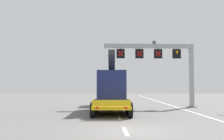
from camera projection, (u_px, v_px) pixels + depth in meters
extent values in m
plane|color=slate|center=(131.00, 130.00, 13.74)|extent=(112.00, 112.00, 0.00)
cube|color=silver|center=(125.00, 131.00, 13.44)|extent=(0.20, 2.60, 0.01)
cube|color=silver|center=(119.00, 117.00, 19.13)|extent=(0.20, 2.60, 0.01)
cube|color=silver|center=(116.00, 110.00, 24.83)|extent=(0.20, 2.60, 0.01)
cube|color=silver|center=(113.00, 105.00, 30.52)|extent=(0.20, 2.60, 0.01)
cube|color=silver|center=(112.00, 102.00, 36.22)|extent=(0.20, 2.60, 0.01)
cube|color=silver|center=(111.00, 99.00, 41.91)|extent=(0.20, 2.60, 0.01)
cube|color=silver|center=(110.00, 98.00, 47.60)|extent=(0.20, 2.60, 0.01)
cube|color=silver|center=(109.00, 96.00, 53.30)|extent=(0.20, 2.60, 0.01)
cube|color=silver|center=(182.00, 109.00, 25.91)|extent=(0.20, 63.00, 0.01)
cube|color=#9EA0A5|center=(191.00, 75.00, 27.93)|extent=(0.40, 0.40, 6.69)
cube|color=slate|center=(192.00, 107.00, 27.75)|extent=(0.90, 0.90, 0.08)
cube|color=#9EA0A5|center=(149.00, 46.00, 27.96)|extent=(9.45, 0.44, 0.44)
cube|color=#4C4C51|center=(154.00, 42.00, 28.00)|extent=(0.28, 0.40, 0.28)
cube|color=black|center=(177.00, 54.00, 28.01)|extent=(0.85, 0.24, 0.98)
cube|color=#9EA0A5|center=(177.00, 49.00, 28.04)|extent=(0.08, 0.08, 0.16)
cone|color=orange|center=(177.00, 53.00, 27.89)|extent=(0.31, 0.31, 0.34)
cube|color=black|center=(158.00, 54.00, 27.95)|extent=(0.85, 0.24, 0.98)
cube|color=#9EA0A5|center=(158.00, 49.00, 27.98)|extent=(0.08, 0.08, 0.16)
cube|color=red|center=(158.00, 54.00, 27.82)|extent=(0.53, 0.02, 0.53)
cube|color=red|center=(158.00, 54.00, 27.82)|extent=(0.53, 0.02, 0.53)
cube|color=black|center=(139.00, 54.00, 27.89)|extent=(0.85, 0.24, 0.98)
cube|color=#9EA0A5|center=(139.00, 49.00, 27.92)|extent=(0.08, 0.08, 0.16)
cube|color=red|center=(140.00, 54.00, 27.76)|extent=(0.53, 0.02, 0.53)
cube|color=red|center=(140.00, 54.00, 27.76)|extent=(0.53, 0.02, 0.53)
cube|color=black|center=(121.00, 54.00, 27.83)|extent=(0.85, 0.24, 0.98)
cube|color=#9EA0A5|center=(121.00, 49.00, 27.86)|extent=(0.08, 0.08, 0.16)
cube|color=red|center=(121.00, 53.00, 27.70)|extent=(0.53, 0.02, 0.53)
cube|color=red|center=(121.00, 53.00, 27.70)|extent=(0.53, 0.02, 0.53)
cube|color=yellow|center=(112.00, 103.00, 23.38)|extent=(3.15, 10.49, 0.24)
cube|color=yellow|center=(111.00, 103.00, 18.12)|extent=(2.66, 0.17, 0.44)
cylinder|color=black|center=(93.00, 110.00, 18.88)|extent=(0.36, 1.11, 1.10)
cylinder|color=black|center=(130.00, 110.00, 18.87)|extent=(0.36, 1.11, 1.10)
cylinder|color=black|center=(94.00, 109.00, 19.92)|extent=(0.36, 1.11, 1.10)
cylinder|color=black|center=(129.00, 109.00, 19.92)|extent=(0.36, 1.11, 1.10)
cylinder|color=black|center=(95.00, 108.00, 20.97)|extent=(0.36, 1.11, 1.10)
cylinder|color=black|center=(129.00, 108.00, 20.96)|extent=(0.36, 1.11, 1.10)
cylinder|color=black|center=(95.00, 107.00, 22.02)|extent=(0.36, 1.11, 1.10)
cylinder|color=black|center=(128.00, 107.00, 22.01)|extent=(0.36, 1.11, 1.10)
cylinder|color=black|center=(96.00, 106.00, 23.07)|extent=(0.36, 1.11, 1.10)
cylinder|color=black|center=(127.00, 106.00, 23.06)|extent=(0.36, 1.11, 1.10)
cube|color=silver|center=(112.00, 87.00, 30.54)|extent=(2.68, 3.28, 3.10)
cube|color=black|center=(112.00, 81.00, 30.58)|extent=(2.71, 3.31, 0.60)
cylinder|color=black|center=(101.00, 100.00, 31.34)|extent=(0.38, 1.11, 1.10)
cylinder|color=black|center=(123.00, 100.00, 31.33)|extent=(0.38, 1.11, 1.10)
cylinder|color=black|center=(100.00, 101.00, 29.34)|extent=(0.38, 1.11, 1.10)
cylinder|color=black|center=(124.00, 101.00, 29.33)|extent=(0.38, 1.11, 1.10)
cube|color=navy|center=(112.00, 87.00, 23.85)|extent=(2.57, 5.80, 2.70)
cube|color=#2D2D33|center=(112.00, 64.00, 23.10)|extent=(0.66, 2.96, 2.29)
cube|color=red|center=(97.00, 108.00, 18.07)|extent=(0.20, 0.07, 0.12)
cube|color=red|center=(126.00, 108.00, 18.06)|extent=(0.20, 0.07, 0.12)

